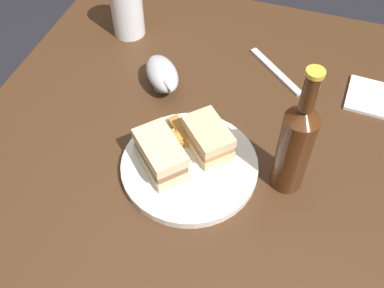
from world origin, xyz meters
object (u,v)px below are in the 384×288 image
(pint_glass, at_px, (127,10))
(fork, at_px, (276,71))
(sandwich_half_right, at_px, (161,155))
(plate, at_px, (190,166))
(cider_bottle, at_px, (295,145))
(napkin, at_px, (368,97))
(sandwich_half_left, at_px, (208,138))
(gravy_boat, at_px, (162,74))

(pint_glass, bearing_deg, fork, -94.68)
(sandwich_half_right, xyz_separation_m, pint_glass, (0.38, 0.23, 0.02))
(plate, height_order, fork, plate)
(plate, relative_size, cider_bottle, 0.95)
(napkin, bearing_deg, fork, 85.01)
(sandwich_half_left, height_order, gravy_boat, sandwich_half_left)
(plate, relative_size, napkin, 2.41)
(plate, distance_m, sandwich_half_left, 0.07)
(plate, relative_size, fork, 1.47)
(gravy_boat, xyz_separation_m, fork, (0.13, -0.23, -0.04))
(plate, distance_m, pint_glass, 0.46)
(plate, height_order, pint_glass, pint_glass)
(pint_glass, bearing_deg, napkin, -94.79)
(pint_glass, distance_m, fork, 0.39)
(sandwich_half_left, bearing_deg, fork, -16.21)
(plate, relative_size, sandwich_half_right, 2.09)
(plate, distance_m, gravy_boat, 0.24)
(sandwich_half_left, distance_m, fork, 0.29)
(sandwich_half_left, distance_m, gravy_boat, 0.21)
(gravy_boat, height_order, napkin, gravy_boat)
(sandwich_half_right, distance_m, cider_bottle, 0.25)
(sandwich_half_right, distance_m, fork, 0.38)
(sandwich_half_left, xyz_separation_m, fork, (0.28, -0.08, -0.04))
(sandwich_half_left, distance_m, cider_bottle, 0.18)
(sandwich_half_right, height_order, cider_bottle, cider_bottle)
(gravy_boat, height_order, fork, gravy_boat)
(plate, xyz_separation_m, fork, (0.33, -0.10, -0.01))
(sandwich_half_right, relative_size, fork, 0.70)
(pint_glass, relative_size, gravy_boat, 1.13)
(sandwich_half_right, relative_size, gravy_boat, 0.95)
(sandwich_half_right, xyz_separation_m, fork, (0.35, -0.15, -0.05))
(sandwich_half_left, relative_size, fork, 0.66)
(napkin, height_order, fork, napkin)
(sandwich_half_right, bearing_deg, sandwich_half_left, -44.85)
(sandwich_half_left, relative_size, gravy_boat, 0.89)
(sandwich_half_right, xyz_separation_m, gravy_boat, (0.22, 0.08, -0.01))
(plate, relative_size, gravy_boat, 1.98)
(sandwich_half_right, relative_size, cider_bottle, 0.45)
(sandwich_half_right, distance_m, napkin, 0.49)
(plate, xyz_separation_m, sandwich_half_right, (-0.02, 0.05, 0.04))
(sandwich_half_left, relative_size, sandwich_half_right, 0.94)
(plate, distance_m, sandwich_half_right, 0.07)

